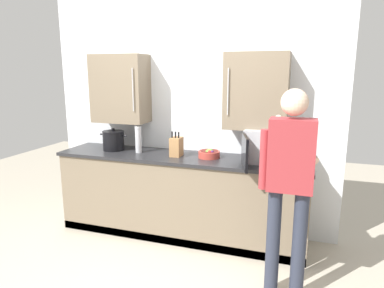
{
  "coord_description": "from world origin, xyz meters",
  "views": [
    {
      "loc": [
        1.24,
        -2.56,
        1.8
      ],
      "look_at": [
        0.15,
        0.74,
        1.06
      ],
      "focal_mm": 31.97,
      "sensor_mm": 36.0,
      "label": 1
    }
  ],
  "objects_px": {
    "thermos_flask": "(138,139)",
    "microwave_oven": "(268,146)",
    "person_figure": "(289,177)",
    "knife_block": "(176,147)",
    "stock_pot": "(114,140)",
    "fruit_bowl": "(209,154)"
  },
  "relations": [
    {
      "from": "stock_pot",
      "to": "fruit_bowl",
      "type": "height_order",
      "value": "stock_pot"
    },
    {
      "from": "stock_pot",
      "to": "microwave_oven",
      "type": "bearing_deg",
      "value": 0.12
    },
    {
      "from": "thermos_flask",
      "to": "microwave_oven",
      "type": "bearing_deg",
      "value": 1.09
    },
    {
      "from": "microwave_oven",
      "to": "person_figure",
      "type": "relative_size",
      "value": 0.42
    },
    {
      "from": "knife_block",
      "to": "microwave_oven",
      "type": "bearing_deg",
      "value": 2.91
    },
    {
      "from": "knife_block",
      "to": "person_figure",
      "type": "xyz_separation_m",
      "value": [
        1.2,
        -0.72,
        -0.0
      ]
    },
    {
      "from": "person_figure",
      "to": "microwave_oven",
      "type": "bearing_deg",
      "value": 107.29
    },
    {
      "from": "microwave_oven",
      "to": "fruit_bowl",
      "type": "bearing_deg",
      "value": -179.49
    },
    {
      "from": "fruit_bowl",
      "to": "stock_pot",
      "type": "bearing_deg",
      "value": 179.91
    },
    {
      "from": "knife_block",
      "to": "stock_pot",
      "type": "distance_m",
      "value": 0.79
    },
    {
      "from": "microwave_oven",
      "to": "fruit_bowl",
      "type": "relative_size",
      "value": 3.07
    },
    {
      "from": "thermos_flask",
      "to": "person_figure",
      "type": "bearing_deg",
      "value": -24.16
    },
    {
      "from": "stock_pot",
      "to": "thermos_flask",
      "type": "height_order",
      "value": "thermos_flask"
    },
    {
      "from": "thermos_flask",
      "to": "knife_block",
      "type": "bearing_deg",
      "value": -2.7
    },
    {
      "from": "person_figure",
      "to": "knife_block",
      "type": "bearing_deg",
      "value": 148.91
    },
    {
      "from": "knife_block",
      "to": "fruit_bowl",
      "type": "height_order",
      "value": "knife_block"
    },
    {
      "from": "microwave_oven",
      "to": "thermos_flask",
      "type": "xyz_separation_m",
      "value": [
        -1.42,
        -0.03,
        -0.02
      ]
    },
    {
      "from": "fruit_bowl",
      "to": "person_figure",
      "type": "distance_m",
      "value": 1.14
    },
    {
      "from": "microwave_oven",
      "to": "person_figure",
      "type": "bearing_deg",
      "value": -72.71
    },
    {
      "from": "knife_block",
      "to": "thermos_flask",
      "type": "relative_size",
      "value": 0.9
    },
    {
      "from": "knife_block",
      "to": "stock_pot",
      "type": "relative_size",
      "value": 0.79
    },
    {
      "from": "fruit_bowl",
      "to": "person_figure",
      "type": "relative_size",
      "value": 0.14
    }
  ]
}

